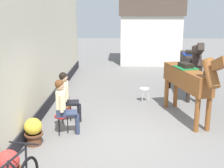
% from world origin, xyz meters
% --- Properties ---
extents(ground_plane, '(40.00, 40.00, 0.00)m').
position_xyz_m(ground_plane, '(0.00, 3.00, 0.00)').
color(ground_plane, slate).
extents(pub_facade_wall, '(0.34, 14.00, 3.40)m').
position_xyz_m(pub_facade_wall, '(-2.55, 1.50, 1.54)').
color(pub_facade_wall, beige).
rests_on(pub_facade_wall, ground_plane).
extents(distant_cottage, '(3.40, 2.60, 3.50)m').
position_xyz_m(distant_cottage, '(1.40, 10.06, 1.80)').
color(distant_cottage, silver).
rests_on(distant_cottage, ground_plane).
extents(seated_visitor_near, '(0.61, 0.48, 1.39)m').
position_xyz_m(seated_visitor_near, '(-1.55, 0.30, 0.78)').
color(seated_visitor_near, red).
rests_on(seated_visitor_near, ground_plane).
extents(seated_visitor_far, '(0.61, 0.48, 1.39)m').
position_xyz_m(seated_visitor_far, '(-1.62, 1.10, 0.78)').
color(seated_visitor_far, gold).
rests_on(seated_visitor_far, ground_plane).
extents(saddled_horse_near, '(1.03, 2.93, 2.06)m').
position_xyz_m(saddled_horse_near, '(1.69, 1.37, 1.16)').
color(saddled_horse_near, brown).
rests_on(saddled_horse_near, ground_plane).
extents(saddled_horse_far, '(0.59, 3.00, 2.06)m').
position_xyz_m(saddled_horse_far, '(2.27, 3.74, 1.16)').
color(saddled_horse_far, '#2D231E').
rests_on(saddled_horse_far, ground_plane).
extents(flower_planter_near, '(0.43, 0.43, 0.64)m').
position_xyz_m(flower_planter_near, '(-2.14, -1.87, 0.33)').
color(flower_planter_near, '#A85638').
rests_on(flower_planter_near, ground_plane).
extents(flower_planter_far, '(0.43, 0.43, 0.64)m').
position_xyz_m(flower_planter_far, '(-2.14, -0.33, 0.33)').
color(flower_planter_far, brown).
rests_on(flower_planter_far, ground_plane).
extents(spare_stool_white, '(0.32, 0.32, 0.46)m').
position_xyz_m(spare_stool_white, '(0.62, 2.93, 0.40)').
color(spare_stool_white, white).
rests_on(spare_stool_white, ground_plane).
extents(satchel_bag, '(0.26, 0.30, 0.20)m').
position_xyz_m(satchel_bag, '(-1.80, 1.88, 0.10)').
color(satchel_bag, maroon).
rests_on(satchel_bag, ground_plane).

